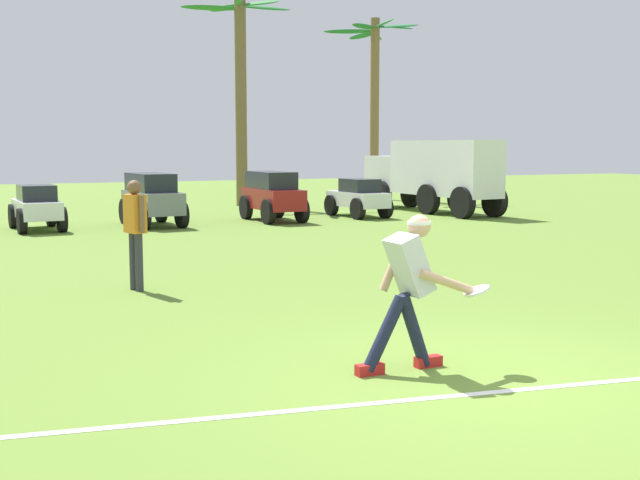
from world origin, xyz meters
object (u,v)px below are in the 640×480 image
frisbee_thrower (409,284)px  palm_tree_left_of_centre (375,91)px  frisbee_in_flight (477,291)px  palm_tree_far_left (241,86)px  teammate_near_sideline (135,224)px  box_truck (433,172)px  parked_car_slot_e (358,197)px  parked_car_slot_d (272,194)px  parked_car_slot_c (152,198)px  parked_car_slot_b (37,207)px

frisbee_thrower → palm_tree_left_of_centre: bearing=63.0°
frisbee_in_flight → palm_tree_far_left: bearing=77.6°
teammate_near_sideline → box_truck: size_ratio=0.26×
parked_car_slot_e → palm_tree_left_of_centre: 8.68m
parked_car_slot_d → palm_tree_left_of_centre: size_ratio=0.36×
box_truck → frisbee_in_flight: bearing=-120.6°
parked_car_slot_c → parked_car_slot_e: parked_car_slot_c is taller
parked_car_slot_c → frisbee_in_flight: bearing=-90.5°
frisbee_in_flight → parked_car_slot_c: 14.42m
parked_car_slot_b → parked_car_slot_e: (8.77, 0.13, 0.00)m
teammate_near_sideline → box_truck: (11.01, 9.86, 0.29)m
parked_car_slot_d → palm_tree_left_of_centre: bearing=45.7°
palm_tree_left_of_centre → palm_tree_far_left: bearing=-167.6°
palm_tree_far_left → palm_tree_left_of_centre: size_ratio=1.04×
parked_car_slot_b → box_truck: 11.65m
parked_car_slot_d → parked_car_slot_e: (2.69, 0.15, -0.16)m
frisbee_in_flight → box_truck: (8.93, 15.13, 0.51)m
box_truck → palm_tree_far_left: (-4.52, 4.98, 2.80)m
parked_car_slot_d → palm_tree_far_left: size_ratio=0.34×
parked_car_slot_b → palm_tree_far_left: 9.71m
frisbee_thrower → parked_car_slot_c: size_ratio=0.57×
frisbee_thrower → parked_car_slot_e: (6.71, 14.40, -0.23)m
palm_tree_far_left → teammate_near_sideline: bearing=-113.6°
parked_car_slot_d → parked_car_slot_e: bearing=3.3°
teammate_near_sideline → parked_car_slot_d: size_ratio=0.64×
frisbee_thrower → palm_tree_left_of_centre: (10.79, 21.19, 3.30)m
parked_car_slot_c → palm_tree_far_left: palm_tree_far_left is taller
frisbee_thrower → box_truck: (9.54, 14.94, 0.43)m
frisbee_in_flight → parked_car_slot_e: (6.09, 14.58, -0.15)m
frisbee_in_flight → frisbee_thrower: bearing=163.6°
frisbee_thrower → parked_car_slot_e: 15.88m
teammate_near_sideline → box_truck: bearing=41.9°
frisbee_in_flight → parked_car_slot_e: 15.80m
frisbee_thrower → teammate_near_sideline: 5.29m
frisbee_thrower → parked_car_slot_b: frisbee_thrower is taller
parked_car_slot_e → palm_tree_far_left: size_ratio=0.32×
frisbee_thrower → frisbee_in_flight: 0.64m
parked_car_slot_d → box_truck: box_truck is taller
parked_car_slot_d → box_truck: 5.59m
frisbee_thrower → frisbee_in_flight: frisbee_thrower is taller
teammate_near_sideline → parked_car_slot_c: bearing=76.5°
frisbee_in_flight → palm_tree_left_of_centre: size_ratio=0.05×
frisbee_in_flight → palm_tree_far_left: palm_tree_far_left is taller
frisbee_in_flight → parked_car_slot_b: size_ratio=0.14×
parked_car_slot_d → parked_car_slot_e: size_ratio=1.08×
palm_tree_left_of_centre → parked_car_slot_c: bearing=-145.4°
teammate_near_sideline → parked_car_slot_e: size_ratio=0.69×
box_truck → parked_car_slot_d: bearing=-172.8°
box_truck → palm_tree_far_left: size_ratio=0.84×
parked_car_slot_c → palm_tree_far_left: bearing=52.9°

